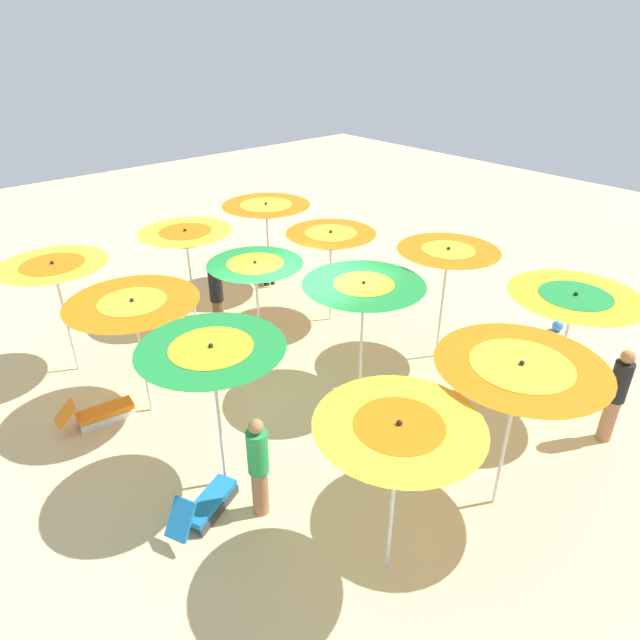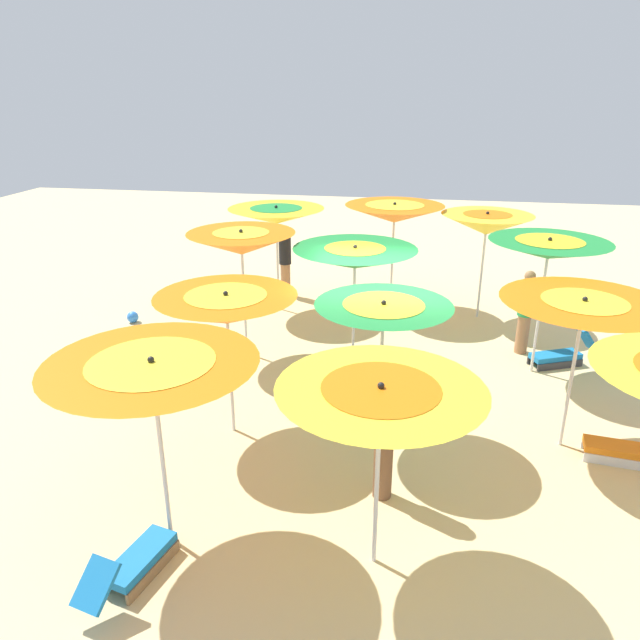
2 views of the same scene
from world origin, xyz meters
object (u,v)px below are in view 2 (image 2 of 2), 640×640
beach_umbrella_5 (241,243)px  lounger_1 (561,354)px  beach_umbrella_2 (276,216)px  beach_umbrella_11 (153,378)px  beach_umbrella_6 (582,315)px  beachgoer_2 (385,432)px  lounger_0 (133,563)px  beach_ball (133,317)px  beach_umbrella_4 (355,258)px  beach_umbrella_8 (226,309)px  beach_umbrella_0 (487,224)px  beachgoer_1 (285,259)px  beachgoer_0 (526,311)px  lounger_2 (628,449)px  beach_umbrella_7 (383,316)px  beach_umbrella_10 (380,406)px  beach_umbrella_3 (549,250)px  beach_umbrella_1 (394,213)px

beach_umbrella_5 → lounger_1: 6.31m
beach_umbrella_2 → beach_umbrella_11: size_ratio=1.05×
beach_umbrella_6 → beachgoer_2: bearing=-146.9°
lounger_0 → beach_ball: bearing=39.9°
beach_umbrella_4 → beach_umbrella_8: beach_umbrella_4 is taller
beach_umbrella_8 → beachgoer_2: size_ratio=1.25×
beach_umbrella_0 → beachgoer_1: beach_umbrella_0 is taller
beachgoer_0 → beachgoer_1: size_ratio=0.95×
beach_umbrella_8 → lounger_2: size_ratio=1.68×
beach_umbrella_0 → beach_umbrella_5: bearing=-148.3°
beach_umbrella_7 → beachgoer_0: bearing=54.5°
beach_umbrella_5 → beach_umbrella_10: beach_umbrella_5 is taller
beach_umbrella_3 → lounger_2: 3.55m
beach_umbrella_2 → lounger_1: 6.58m
beach_umbrella_2 → lounger_0: (0.46, -8.29, -2.01)m
beach_umbrella_2 → beach_ball: (-2.99, -1.41, -2.09)m
lounger_1 → lounger_2: 3.12m
beach_umbrella_1 → beach_umbrella_7: 5.66m
beach_umbrella_3 → beach_umbrella_5: (-5.39, -0.18, -0.08)m
beach_umbrella_5 → lounger_2: bearing=-22.2°
lounger_0 → lounger_1: (5.49, 6.28, 0.01)m
beach_umbrella_5 → beach_umbrella_3: bearing=1.9°
beach_umbrella_2 → beach_umbrella_3: beach_umbrella_3 is taller
beach_umbrella_1 → beach_umbrella_5: bearing=-129.7°
beachgoer_1 → beach_umbrella_0: bearing=-70.7°
beach_umbrella_1 → beach_umbrella_10: bearing=-87.5°
beach_umbrella_3 → beach_umbrella_11: bearing=-132.0°
beach_umbrella_1 → lounger_2: beach_umbrella_1 is taller
beach_umbrella_5 → beach_ball: size_ratio=9.80×
beach_umbrella_4 → beach_umbrella_10: size_ratio=1.06×
beachgoer_1 → beach_umbrella_2: bearing=-148.5°
beach_umbrella_7 → beach_umbrella_11: beach_umbrella_11 is taller
lounger_1 → beachgoer_0: 1.03m
beach_umbrella_0 → beach_umbrella_8: size_ratio=1.08×
beach_umbrella_1 → beach_umbrella_4: 3.36m
beach_umbrella_8 → lounger_2: (5.66, 0.17, -1.77)m
beach_umbrella_11 → beachgoer_1: 8.78m
beach_umbrella_11 → beachgoer_0: size_ratio=1.40×
beach_umbrella_11 → beach_umbrella_0: bearing=63.4°
beach_umbrella_0 → beach_ball: size_ratio=9.54×
beach_umbrella_3 → beach_umbrella_4: beach_umbrella_3 is taller
lounger_2 → beach_umbrella_6: bearing=-11.5°
beach_umbrella_3 → lounger_2: bearing=-72.3°
beach_umbrella_6 → beachgoer_0: size_ratio=1.37×
beach_umbrella_6 → beachgoer_2: 3.16m
beach_umbrella_0 → beach_umbrella_11: (-3.97, -7.95, -0.04)m
beach_umbrella_3 → beach_umbrella_2: bearing=156.1°
beach_umbrella_1 → beach_umbrella_8: bearing=-108.8°
beach_umbrella_8 → lounger_1: 6.52m
beach_ball → beach_umbrella_7: bearing=-32.5°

